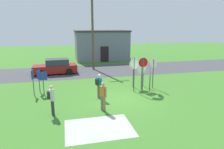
{
  "coord_description": "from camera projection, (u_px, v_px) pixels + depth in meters",
  "views": [
    {
      "loc": [
        -3.41,
        -12.12,
        4.76
      ],
      "look_at": [
        -0.09,
        1.68,
        1.3
      ],
      "focal_mm": 32.07,
      "sensor_mm": 36.0,
      "label": 1
    }
  ],
  "objects": [
    {
      "name": "ground_plane",
      "position": [
        119.0,
        99.0,
        13.35
      ],
      "size": [
        80.0,
        80.0,
        0.0
      ],
      "primitive_type": "plane",
      "color": "#3D7528"
    },
    {
      "name": "street_asphalt",
      "position": [
        97.0,
        70.0,
        21.89
      ],
      "size": [
        60.0,
        6.4,
        0.01
      ],
      "primitive_type": "cube",
      "color": "#424247",
      "rests_on": "ground"
    },
    {
      "name": "concrete_path",
      "position": [
        99.0,
        128.0,
        9.57
      ],
      "size": [
        3.2,
        2.4,
        0.01
      ],
      "primitive_type": "cube",
      "color": "#ADAAA3",
      "rests_on": "ground"
    },
    {
      "name": "building_background",
      "position": [
        101.0,
        45.0,
        28.82
      ],
      "size": [
        7.49,
        4.84,
        4.16
      ],
      "color": "slate",
      "rests_on": "ground"
    },
    {
      "name": "utility_pole",
      "position": [
        93.0,
        30.0,
        21.53
      ],
      "size": [
        1.8,
        0.24,
        8.22
      ],
      "color": "brown",
      "rests_on": "ground"
    },
    {
      "name": "parked_car_on_street",
      "position": [
        56.0,
        67.0,
        20.34
      ],
      "size": [
        4.39,
        2.18,
        1.51
      ],
      "color": "maroon",
      "rests_on": "ground"
    },
    {
      "name": "stop_sign_rear_right",
      "position": [
        134.0,
        68.0,
        14.5
      ],
      "size": [
        0.31,
        0.86,
        2.61
      ],
      "color": "#474C4C",
      "rests_on": "ground"
    },
    {
      "name": "stop_sign_leaning_left",
      "position": [
        153.0,
        68.0,
        15.34
      ],
      "size": [
        0.11,
        0.83,
        2.38
      ],
      "color": "#474C4C",
      "rests_on": "ground"
    },
    {
      "name": "stop_sign_nearest",
      "position": [
        142.0,
        71.0,
        15.02
      ],
      "size": [
        0.82,
        0.28,
        2.08
      ],
      "color": "#474C4C",
      "rests_on": "ground"
    },
    {
      "name": "stop_sign_rear_left",
      "position": [
        133.0,
        68.0,
        15.58
      ],
      "size": [
        0.79,
        0.32,
        2.28
      ],
      "color": "#474C4C",
      "rests_on": "ground"
    },
    {
      "name": "stop_sign_leaning_right",
      "position": [
        143.0,
        71.0,
        15.92
      ],
      "size": [
        0.28,
        0.58,
        1.88
      ],
      "color": "#474C4C",
      "rests_on": "ground"
    },
    {
      "name": "stop_sign_center_cluster",
      "position": [
        150.0,
        73.0,
        14.6
      ],
      "size": [
        0.34,
        0.78,
        2.06
      ],
      "color": "#474C4C",
      "rests_on": "ground"
    },
    {
      "name": "stop_sign_low_front",
      "position": [
        143.0,
        69.0,
        14.33
      ],
      "size": [
        0.73,
        0.08,
        2.59
      ],
      "color": "#474C4C",
      "rests_on": "ground"
    },
    {
      "name": "person_near_signs",
      "position": [
        52.0,
        98.0,
        10.73
      ],
      "size": [
        0.41,
        0.56,
        1.69
      ],
      "color": "#2D2D33",
      "rests_on": "ground"
    },
    {
      "name": "person_on_left",
      "position": [
        103.0,
        95.0,
        11.32
      ],
      "size": [
        0.37,
        0.51,
        1.69
      ],
      "color": "#7A6B56",
      "rests_on": "ground"
    },
    {
      "name": "person_holding_notes",
      "position": [
        99.0,
        85.0,
        13.23
      ],
      "size": [
        0.45,
        0.51,
        1.69
      ],
      "color": "#7A6B56",
      "rests_on": "ground"
    },
    {
      "name": "info_panel_leftmost",
      "position": [
        33.0,
        78.0,
        13.81
      ],
      "size": [
        0.08,
        0.6,
        1.81
      ],
      "color": "#4C4C51",
      "rests_on": "ground"
    },
    {
      "name": "info_panel_middle",
      "position": [
        39.0,
        77.0,
        14.53
      ],
      "size": [
        0.19,
        0.58,
        1.64
      ],
      "color": "#4C4C51",
      "rests_on": "ground"
    },
    {
      "name": "info_panel_rightmost",
      "position": [
        43.0,
        79.0,
        14.01
      ],
      "size": [
        0.6,
        0.06,
        1.65
      ],
      "color": "#4C4C51",
      "rests_on": "ground"
    }
  ]
}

